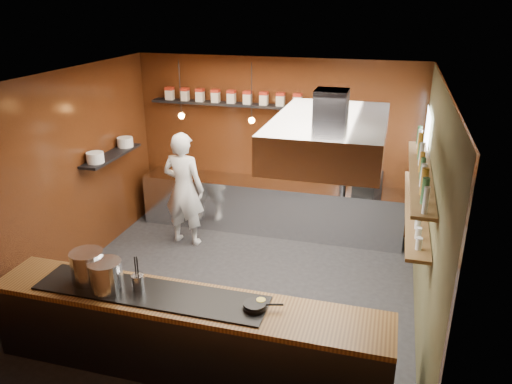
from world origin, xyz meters
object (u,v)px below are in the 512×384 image
(chef, at_px, (184,189))
(stockpot_small, at_px, (106,276))
(espresso_machine, at_px, (367,183))
(stockpot_large, at_px, (88,266))
(extractor_hood, at_px, (330,135))

(chef, bearing_deg, stockpot_small, 100.58)
(espresso_machine, relative_size, chef, 0.20)
(stockpot_large, height_order, espresso_machine, stockpot_large)
(extractor_hood, relative_size, espresso_machine, 5.22)
(espresso_machine, bearing_deg, chef, -146.52)
(stockpot_small, distance_m, espresso_machine, 4.54)
(extractor_hood, relative_size, stockpot_large, 5.39)
(extractor_hood, height_order, stockpot_large, extractor_hood)
(stockpot_small, relative_size, espresso_machine, 0.94)
(extractor_hood, height_order, espresso_machine, extractor_hood)
(stockpot_small, xyz_separation_m, chef, (-0.39, 2.99, -0.14))
(extractor_hood, xyz_separation_m, stockpot_small, (-2.17, -1.27, -1.40))
(stockpot_large, distance_m, stockpot_small, 0.31)
(stockpot_small, distance_m, chef, 3.02)
(stockpot_large, height_order, chef, chef)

